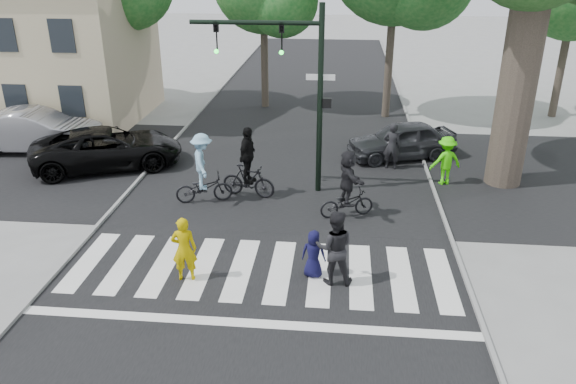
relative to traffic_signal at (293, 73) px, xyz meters
name	(u,v)px	position (x,y,z in m)	size (l,w,h in m)	color
ground	(255,292)	(-0.35, -6.20, -3.90)	(120.00, 120.00, 0.00)	gray
road_stem	(278,204)	(-0.35, -1.20, -3.90)	(10.00, 70.00, 0.01)	black
road_cross	(288,170)	(-0.35, 1.80, -3.89)	(70.00, 10.00, 0.01)	black
curb_left	(124,196)	(-5.40, -1.20, -3.85)	(0.10, 70.00, 0.10)	gray
curb_right	(441,209)	(4.70, -1.20, -3.85)	(0.10, 70.00, 0.10)	gray
crosswalk	(259,277)	(-0.35, -5.54, -3.89)	(10.00, 3.85, 0.01)	silver
traffic_signal	(293,73)	(0.00, 0.00, 0.00)	(4.45, 0.29, 6.00)	black
house	(49,35)	(-11.85, 7.78, -0.10)	(8.40, 8.10, 8.82)	tan
pedestrian_woman	(184,249)	(-2.11, -5.78, -3.07)	(0.61, 0.40, 1.66)	#BA9E01
pedestrian_child	(313,254)	(0.98, -5.34, -3.28)	(0.60, 0.39, 1.23)	black
pedestrian_adult	(335,248)	(1.48, -5.55, -2.96)	(0.92, 0.71, 1.89)	black
cyclist_left	(203,173)	(-2.72, -1.25, -2.92)	(1.88, 1.30, 2.26)	black
cyclist_mid	(248,169)	(-1.39, -0.68, -2.94)	(1.85, 1.16, 2.34)	black
cyclist_right	(347,188)	(1.79, -1.87, -2.96)	(1.76, 1.62, 2.10)	black
car_suv	(107,148)	(-6.93, 1.44, -3.16)	(2.45, 5.32, 1.48)	black
car_silver	(36,131)	(-10.46, 2.93, -3.07)	(1.77, 5.06, 1.67)	#A9A8AC
car_grey	(401,140)	(3.86, 3.50, -3.20)	(1.66, 4.13, 1.41)	#2B2D30
bystander_hivis	(446,161)	(5.11, 1.00, -3.06)	(1.09, 0.63, 1.69)	#3DE809
bystander_dark	(392,146)	(3.40, 2.30, -3.03)	(0.63, 0.42, 1.74)	black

